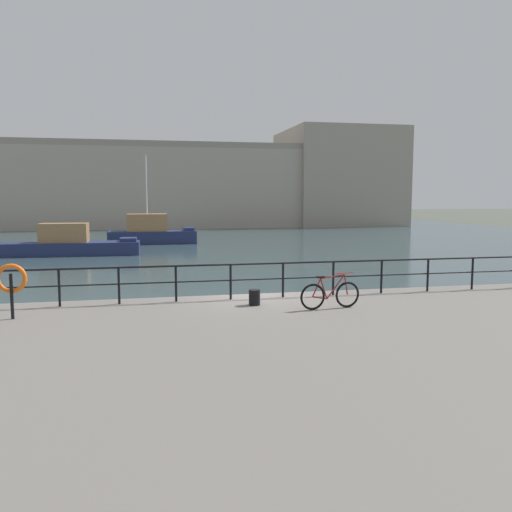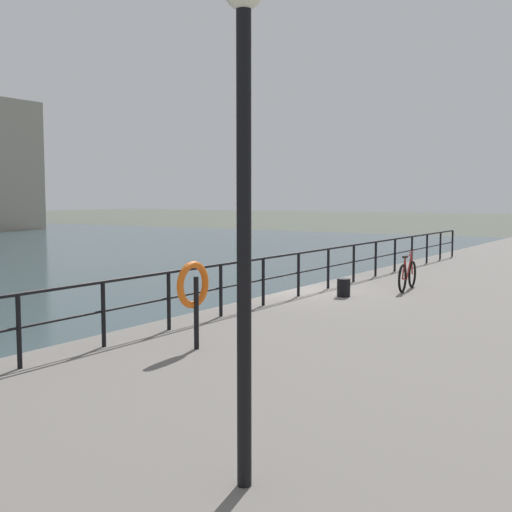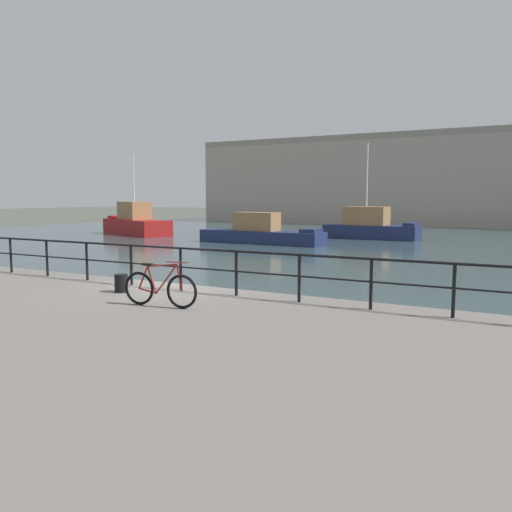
% 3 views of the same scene
% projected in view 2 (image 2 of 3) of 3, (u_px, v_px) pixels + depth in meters
% --- Properties ---
extents(ground_plane, '(240.00, 240.00, 0.00)m').
position_uv_depth(ground_plane, '(289.00, 321.00, 17.24)').
color(ground_plane, '#4C5147').
extents(quay_railing, '(25.87, 0.07, 1.08)m').
position_uv_depth(quay_railing, '(299.00, 266.00, 15.97)').
color(quay_railing, black).
rests_on(quay_railing, quay_promenade).
extents(parked_bicycle, '(1.77, 0.25, 0.98)m').
position_uv_depth(parked_bicycle, '(407.00, 275.00, 17.06)').
color(parked_bicycle, black).
rests_on(parked_bicycle, quay_promenade).
extents(mooring_bollard, '(0.32, 0.32, 0.44)m').
position_uv_depth(mooring_bollard, '(344.00, 288.00, 15.95)').
color(mooring_bollard, black).
rests_on(mooring_bollard, quay_promenade).
extents(life_ring_stand, '(0.75, 0.16, 1.40)m').
position_uv_depth(life_ring_stand, '(193.00, 288.00, 10.42)').
color(life_ring_stand, black).
rests_on(life_ring_stand, quay_promenade).
extents(quay_lamp_post, '(0.32, 0.32, 4.17)m').
position_uv_depth(quay_lamp_post, '(244.00, 159.00, 5.27)').
color(quay_lamp_post, black).
rests_on(quay_lamp_post, quay_promenade).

